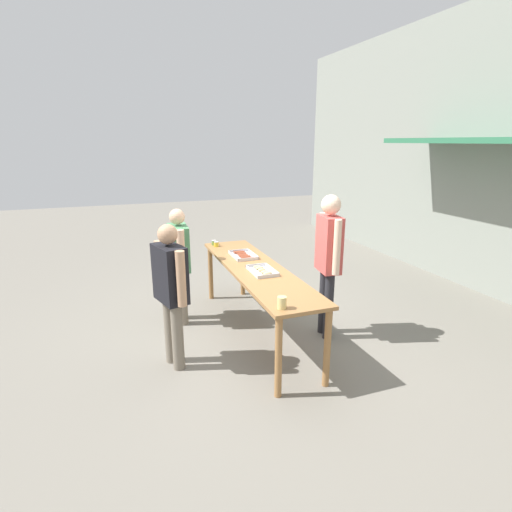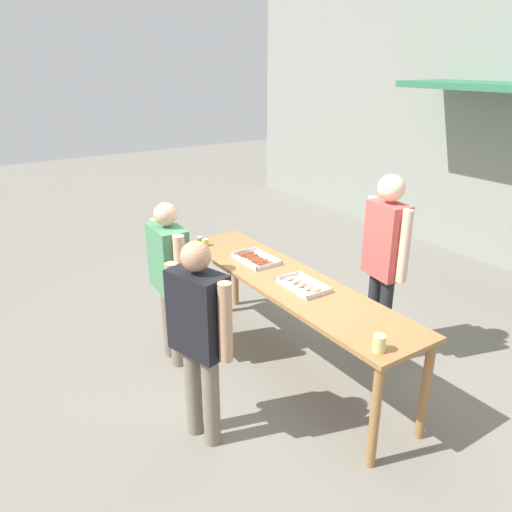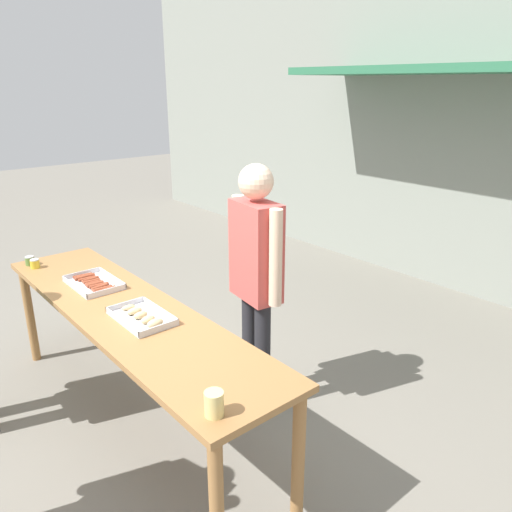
% 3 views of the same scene
% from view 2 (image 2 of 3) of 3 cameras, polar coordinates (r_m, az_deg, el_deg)
% --- Properties ---
extents(ground_plane, '(24.00, 24.00, 0.00)m').
position_cam_2_polar(ground_plane, '(4.85, 3.47, -12.26)').
color(ground_plane, slate).
extents(serving_table, '(2.81, 0.65, 0.88)m').
position_cam_2_polar(serving_table, '(4.47, 3.70, -3.89)').
color(serving_table, olive).
rests_on(serving_table, ground).
extents(food_tray_sausages, '(0.45, 0.30, 0.04)m').
position_cam_2_polar(food_tray_sausages, '(4.81, 0.02, -0.41)').
color(food_tray_sausages, silver).
rests_on(food_tray_sausages, serving_table).
extents(food_tray_buns, '(0.45, 0.27, 0.06)m').
position_cam_2_polar(food_tray_buns, '(4.27, 5.52, -3.42)').
color(food_tray_buns, silver).
rests_on(food_tray_buns, serving_table).
extents(condiment_jar_mustard, '(0.07, 0.07, 0.07)m').
position_cam_2_polar(condiment_jar_mustard, '(5.31, -6.42, 1.83)').
color(condiment_jar_mustard, '#567A38').
rests_on(condiment_jar_mustard, serving_table).
extents(condiment_jar_ketchup, '(0.07, 0.07, 0.07)m').
position_cam_2_polar(condiment_jar_ketchup, '(5.23, -5.84, 1.55)').
color(condiment_jar_ketchup, gold).
rests_on(condiment_jar_ketchup, serving_table).
extents(beer_cup, '(0.09, 0.09, 0.12)m').
position_cam_2_polar(beer_cup, '(3.46, 13.90, -9.67)').
color(beer_cup, '#DBC67A').
rests_on(beer_cup, serving_table).
extents(person_server_behind_table, '(0.55, 0.26, 1.79)m').
position_cam_2_polar(person_server_behind_table, '(4.62, 14.51, 0.43)').
color(person_server_behind_table, '#232328').
rests_on(person_server_behind_table, ground).
extents(person_customer_holding_hotdog, '(0.64, 0.26, 1.56)m').
position_cam_2_polar(person_customer_holding_hotdog, '(4.56, -9.88, -1.78)').
color(person_customer_holding_hotdog, '#756B5B').
rests_on(person_customer_holding_hotdog, ground).
extents(person_customer_with_cup, '(0.59, 0.34, 1.59)m').
position_cam_2_polar(person_customer_with_cup, '(3.55, -6.53, -8.25)').
color(person_customer_with_cup, '#756B5B').
rests_on(person_customer_with_cup, ground).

